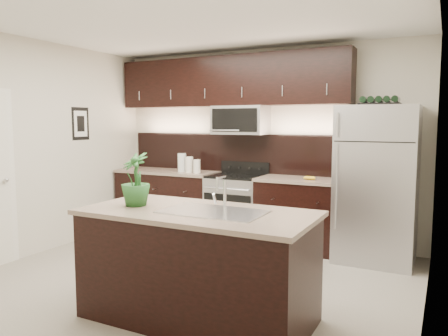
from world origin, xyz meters
The scene contains 12 objects.
ground centered at (0.00, 0.00, 0.00)m, with size 4.50×4.50×0.00m, color gray.
room_walls centered at (-0.11, -0.04, 1.70)m, with size 4.52×4.02×2.71m.
counter_run centered at (-0.46, 1.69, 0.47)m, with size 3.51×0.65×0.94m.
upper_fixtures centered at (-0.43, 1.84, 2.14)m, with size 3.49×0.40×1.66m.
island centered at (0.53, -0.73, 0.47)m, with size 1.96×0.96×0.94m.
sink_faucet centered at (0.68, -0.72, 0.96)m, with size 0.84×0.50×0.28m.
refrigerator centered at (1.64, 1.63, 0.93)m, with size 0.90×0.81×1.87m, color #B2B2B7.
wine_rack centered at (1.64, 1.63, 1.92)m, with size 0.46×0.29×0.11m.
plant centered at (-0.06, -0.79, 1.17)m, with size 0.26×0.26×0.47m, color #235723.
canisters centered at (-1.02, 1.62, 1.06)m, with size 0.40×0.17×0.27m.
french_press centered at (1.17, 1.64, 1.05)m, with size 0.10×0.10×0.28m.
bananas centered at (0.78, 1.61, 0.96)m, with size 0.16×0.12×0.05m, color gold.
Camera 1 is at (2.36, -3.81, 1.67)m, focal length 35.00 mm.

